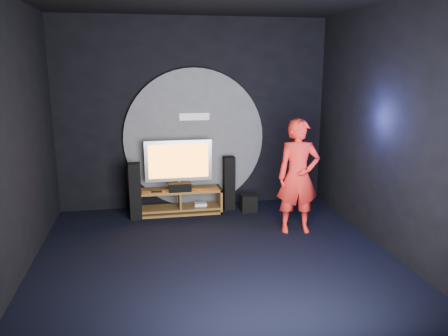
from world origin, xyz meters
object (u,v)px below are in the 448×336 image
Objects in this scene: tower_speaker_right at (229,183)px; player at (298,177)px; tv at (178,162)px; subwoofer at (248,203)px; tower_speaker_left at (135,191)px; media_console at (180,203)px.

player is at bearing -56.76° from tower_speaker_right.
tv reaches higher than subwoofer.
tower_speaker_right is 0.55× the size of player.
tv is 1.49m from subwoofer.
tower_speaker_right is at bearing 149.13° from subwoofer.
tower_speaker_left is 1.73m from tower_speaker_right.
subwoofer is at bearing -5.55° from media_console.
tower_speaker_left is 3.18× the size of subwoofer.
tv is 1.21× the size of tower_speaker_right.
tv is at bearing 171.47° from subwoofer.
tower_speaker_left reaches higher than subwoofer.
tower_speaker_right is at bearing 4.62° from media_console.
tv is 3.83× the size of subwoofer.
player reaches higher than tv.
tower_speaker_left is 2.82m from player.
tv is 0.66× the size of player.
tower_speaker_left is (-0.78, -0.23, -0.43)m from tv.
tower_speaker_right is 3.18× the size of subwoofer.
media_console is 0.74m from tv.
tower_speaker_right is at bearing 7.99° from tower_speaker_left.
player is (0.86, -1.32, 0.42)m from tower_speaker_right.
subwoofer is (2.04, 0.04, -0.34)m from tower_speaker_left.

